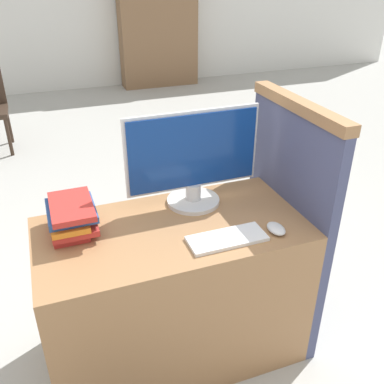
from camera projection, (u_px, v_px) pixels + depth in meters
desk at (174, 293)px, 2.04m from camera, size 1.18×0.61×0.74m
carrel_divider at (286, 218)px, 2.15m from camera, size 0.07×0.71×1.23m
monitor at (193, 159)px, 1.95m from camera, size 0.63×0.25×0.46m
keyboard at (227, 239)px, 1.78m from camera, size 0.33×0.13×0.02m
mouse at (276, 229)px, 1.83m from camera, size 0.07×0.11×0.03m
book_stack at (71, 217)px, 1.80m from camera, size 0.20×0.27×0.14m
bookshelf_far at (158, 23)px, 6.43m from camera, size 1.17×0.32×1.85m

